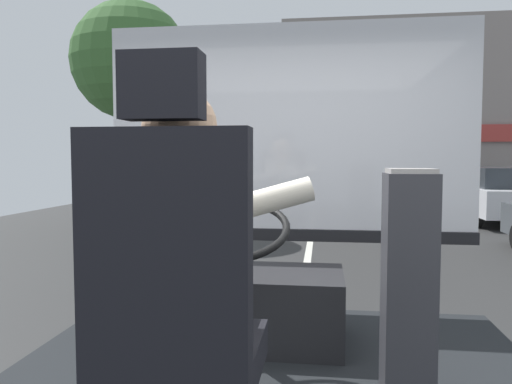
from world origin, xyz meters
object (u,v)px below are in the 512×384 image
Objects in this scene: bus_driver at (185,246)px; fare_box at (408,286)px; parked_car_blue at (439,187)px; driver_seat at (176,317)px; parked_car_white at (499,194)px; parked_car_silver at (417,180)px; steering_console at (244,303)px.

bus_driver is 1.04m from fare_box.
fare_box is 0.26× the size of parked_car_blue.
driver_seat is 1.33× the size of fare_box.
driver_seat is at bearing -137.62° from fare_box.
bus_driver reaches higher than fare_box.
driver_seat reaches higher than parked_car_white.
parked_car_white is 1.12× the size of parked_car_blue.
driver_seat reaches higher than bus_driver.
fare_box is 21.47m from parked_car_silver.
parked_car_silver is at bearing 88.41° from parked_car_blue.
steering_console is 12.17m from parked_car_white.
fare_box is at bearing -35.70° from steering_console.
fare_box is (0.79, -0.57, 0.27)m from steering_console.
bus_driver is at bearing -142.09° from fare_box.
bus_driver is 0.19× the size of parked_car_white.
bus_driver is at bearing -90.00° from steering_console.
parked_car_white is at bearing 65.53° from steering_console.
parked_car_white is (4.25, 11.64, -0.38)m from fare_box.
driver_seat is 1.60× the size of bus_driver.
parked_car_blue is 4.77m from parked_car_silver.
parked_car_blue is 1.00× the size of parked_car_silver.
fare_box is at bearing 37.91° from bus_driver.
driver_seat is 0.35× the size of parked_car_blue.
steering_console is at bearing -114.47° from parked_car_white.
parked_car_white is (5.04, 12.37, -0.44)m from driver_seat.
driver_seat is at bearing -90.00° from steering_console.
steering_console is 1.01m from fare_box.
parked_car_silver is at bearing 77.78° from bus_driver.
bus_driver reaches higher than parked_car_silver.
parked_car_silver reaches higher than parked_car_blue.
fare_box is 0.23× the size of parked_car_white.
parked_car_silver is at bearing 92.03° from parked_car_white.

